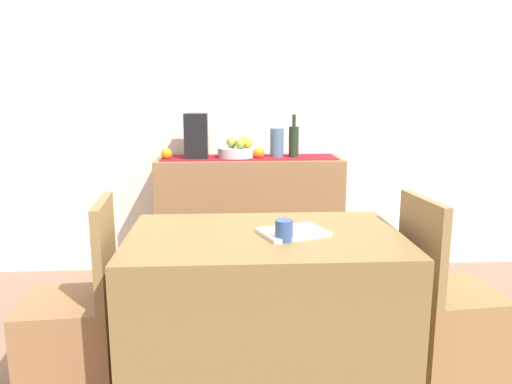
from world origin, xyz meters
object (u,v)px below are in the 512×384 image
(fruit_bowl, at_px, (236,152))
(chair_near_window, at_px, (73,337))
(coffee_maker, at_px, (196,136))
(coffee_cup, at_px, (284,231))
(ceramic_vase, at_px, (277,143))
(wine_bottle, at_px, (294,141))
(sideboard_console, at_px, (249,219))
(dining_table, at_px, (265,311))
(chair_by_corner, at_px, (448,327))
(open_book, at_px, (293,232))

(fruit_bowl, bearing_deg, chair_near_window, -119.41)
(coffee_maker, relative_size, coffee_cup, 3.46)
(ceramic_vase, xyz_separation_m, coffee_cup, (-0.11, -1.48, -0.22))
(wine_bottle, distance_m, coffee_maker, 0.69)
(sideboard_console, height_order, ceramic_vase, ceramic_vase)
(dining_table, height_order, chair_by_corner, chair_by_corner)
(dining_table, xyz_separation_m, open_book, (0.12, -0.01, 0.38))
(wine_bottle, relative_size, chair_by_corner, 0.34)
(sideboard_console, height_order, dining_table, sideboard_console)
(ceramic_vase, bearing_deg, wine_bottle, -0.00)
(wine_bottle, height_order, chair_near_window, wine_bottle)
(ceramic_vase, bearing_deg, coffee_cup, -94.42)
(fruit_bowl, distance_m, coffee_cup, 1.50)
(coffee_maker, height_order, open_book, coffee_maker)
(wine_bottle, bearing_deg, chair_by_corner, -67.58)
(sideboard_console, height_order, wine_bottle, wine_bottle)
(wine_bottle, bearing_deg, coffee_maker, 180.00)
(sideboard_console, xyz_separation_m, wine_bottle, (0.32, -0.00, 0.57))
(coffee_maker, distance_m, open_book, 1.51)
(wine_bottle, xyz_separation_m, dining_table, (-0.31, -1.38, -0.65))
(sideboard_console, relative_size, coffee_cup, 14.36)
(ceramic_vase, relative_size, open_book, 0.75)
(coffee_cup, xyz_separation_m, chair_by_corner, (0.80, 0.10, -0.52))
(sideboard_console, relative_size, ceramic_vase, 6.27)
(fruit_bowl, bearing_deg, chair_by_corner, -54.63)
(chair_near_window, bearing_deg, coffee_maker, 70.09)
(dining_table, distance_m, chair_by_corner, 0.88)
(chair_by_corner, bearing_deg, coffee_cup, -172.68)
(wine_bottle, height_order, ceramic_vase, wine_bottle)
(wine_bottle, distance_m, dining_table, 1.55)
(dining_table, height_order, open_book, open_book)
(sideboard_console, height_order, coffee_cup, sideboard_console)
(sideboard_console, xyz_separation_m, coffee_maker, (-0.37, 0.00, 0.61))
(fruit_bowl, xyz_separation_m, open_book, (0.23, -1.39, -0.19))
(coffee_cup, bearing_deg, coffee_maker, 106.98)
(coffee_maker, height_order, ceramic_vase, coffee_maker)
(coffee_maker, bearing_deg, coffee_cup, -73.02)
(ceramic_vase, relative_size, coffee_cup, 2.29)
(chair_near_window, height_order, chair_by_corner, same)
(chair_by_corner, bearing_deg, fruit_bowl, 125.37)
(wine_bottle, xyz_separation_m, coffee_cup, (-0.23, -1.48, -0.23))
(ceramic_vase, distance_m, open_book, 1.41)
(coffee_cup, bearing_deg, fruit_bowl, 96.74)
(coffee_maker, distance_m, chair_near_window, 1.66)
(fruit_bowl, distance_m, chair_by_corner, 1.82)
(wine_bottle, bearing_deg, coffee_cup, -99.00)
(open_book, bearing_deg, chair_by_corner, -18.70)
(coffee_cup, bearing_deg, dining_table, 125.07)
(sideboard_console, distance_m, open_book, 1.42)
(fruit_bowl, distance_m, dining_table, 1.49)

